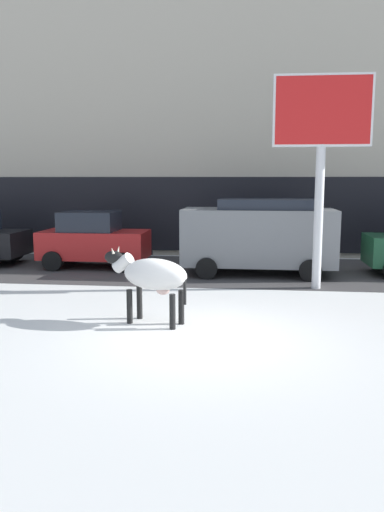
{
  "coord_description": "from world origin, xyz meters",
  "views": [
    {
      "loc": [
        0.83,
        -8.9,
        2.9
      ],
      "look_at": [
        -0.52,
        2.88,
        1.1
      ],
      "focal_mm": 35.35,
      "sensor_mm": 36.0,
      "label": 1
    }
  ],
  "objects_px": {
    "billboard": "(322,124)",
    "car_grey_van": "(259,234)",
    "car_red_hatchback": "(94,240)",
    "pedestrian_by_cars": "(133,232)",
    "pedestrian_far_left": "(150,232)",
    "cow_holstein": "(153,275)"
  },
  "relations": [
    {
      "from": "car_red_hatchback",
      "to": "pedestrian_by_cars",
      "type": "bearing_deg",
      "value": 77.79
    },
    {
      "from": "car_grey_van",
      "to": "pedestrian_far_left",
      "type": "xyz_separation_m",
      "value": [
        -4.14,
        3.67,
        -0.36
      ]
    },
    {
      "from": "billboard",
      "to": "pedestrian_far_left",
      "type": "relative_size",
      "value": 3.21
    },
    {
      "from": "cow_holstein",
      "to": "billboard",
      "type": "relative_size",
      "value": 0.35
    },
    {
      "from": "car_red_hatchback",
      "to": "pedestrian_by_cars",
      "type": "distance_m",
      "value": 3.07
    },
    {
      "from": "pedestrian_far_left",
      "to": "billboard",
      "type": "bearing_deg",
      "value": -44.52
    },
    {
      "from": "car_grey_van",
      "to": "pedestrian_by_cars",
      "type": "height_order",
      "value": "car_grey_van"
    },
    {
      "from": "cow_holstein",
      "to": "car_grey_van",
      "type": "relative_size",
      "value": 0.42
    },
    {
      "from": "billboard",
      "to": "pedestrian_by_cars",
      "type": "xyz_separation_m",
      "value": [
        -6.31,
        5.56,
        -3.43
      ]
    },
    {
      "from": "cow_holstein",
      "to": "pedestrian_far_left",
      "type": "height_order",
      "value": "pedestrian_far_left"
    },
    {
      "from": "car_red_hatchback",
      "to": "pedestrian_far_left",
      "type": "xyz_separation_m",
      "value": [
        1.3,
        3.0,
        -0.05
      ]
    },
    {
      "from": "car_red_hatchback",
      "to": "pedestrian_by_cars",
      "type": "xyz_separation_m",
      "value": [
        0.65,
        3.0,
        -0.05
      ]
    },
    {
      "from": "cow_holstein",
      "to": "billboard",
      "type": "height_order",
      "value": "billboard"
    },
    {
      "from": "car_red_hatchback",
      "to": "car_grey_van",
      "type": "relative_size",
      "value": 0.76
    },
    {
      "from": "car_grey_van",
      "to": "pedestrian_by_cars",
      "type": "xyz_separation_m",
      "value": [
        -4.79,
        3.67,
        -0.36
      ]
    },
    {
      "from": "billboard",
      "to": "pedestrian_by_cars",
      "type": "bearing_deg",
      "value": 138.58
    },
    {
      "from": "cow_holstein",
      "to": "car_red_hatchback",
      "type": "relative_size",
      "value": 0.55
    },
    {
      "from": "car_grey_van",
      "to": "pedestrian_far_left",
      "type": "height_order",
      "value": "car_grey_van"
    },
    {
      "from": "cow_holstein",
      "to": "pedestrian_by_cars",
      "type": "xyz_separation_m",
      "value": [
        -2.58,
        9.33,
        -0.12
      ]
    },
    {
      "from": "pedestrian_by_cars",
      "to": "pedestrian_far_left",
      "type": "bearing_deg",
      "value": 0.0
    },
    {
      "from": "cow_holstein",
      "to": "pedestrian_by_cars",
      "type": "relative_size",
      "value": 1.11
    },
    {
      "from": "billboard",
      "to": "car_grey_van",
      "type": "relative_size",
      "value": 1.21
    }
  ]
}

